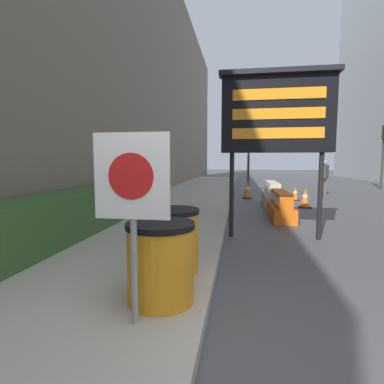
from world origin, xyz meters
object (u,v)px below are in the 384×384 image
at_px(jersey_barrier_cream, 272,195).
at_px(traffic_cone_far, 247,190).
at_px(barrel_drum_middle, 172,240).
at_px(message_board, 277,114).
at_px(jersey_barrier_orange_far, 281,207).
at_px(traffic_cone_mid, 305,198).
at_px(traffic_light_far_side, 384,143).
at_px(barrel_drum_foreground, 161,262).
at_px(warning_sign, 132,190).
at_px(traffic_cone_near, 295,193).
at_px(pedestrian_worker, 324,175).
at_px(traffic_light_near_curb, 249,133).

relative_size(jersey_barrier_cream, traffic_cone_far, 2.81).
bearing_deg(jersey_barrier_cream, barrel_drum_middle, -105.62).
relative_size(message_board, jersey_barrier_orange_far, 1.71).
bearing_deg(traffic_cone_mid, jersey_barrier_orange_far, -116.99).
bearing_deg(traffic_light_far_side, barrel_drum_middle, -121.06).
height_order(barrel_drum_foreground, traffic_cone_far, barrel_drum_foreground).
height_order(warning_sign, traffic_cone_near, warning_sign).
height_order(message_board, pedestrian_worker, message_board).
height_order(barrel_drum_foreground, pedestrian_worker, pedestrian_worker).
height_order(traffic_cone_far, pedestrian_worker, pedestrian_worker).
xyz_separation_m(message_board, traffic_cone_near, (1.62, 6.71, -2.35)).
xyz_separation_m(barrel_drum_middle, traffic_cone_mid, (3.24, 7.26, -0.23)).
xyz_separation_m(barrel_drum_middle, traffic_cone_far, (1.25, 9.76, -0.21)).
bearing_deg(traffic_cone_far, traffic_cone_mid, -51.62).
xyz_separation_m(traffic_cone_near, traffic_cone_far, (-2.02, 0.37, 0.09)).
distance_m(barrel_drum_foreground, traffic_light_near_curb, 13.00).
height_order(warning_sign, traffic_cone_far, warning_sign).
bearing_deg(traffic_cone_near, jersey_barrier_orange_far, -105.03).
relative_size(warning_sign, traffic_cone_far, 2.25).
xyz_separation_m(traffic_cone_near, traffic_light_far_side, (6.06, 6.11, 2.45)).
distance_m(barrel_drum_middle, traffic_light_far_side, 18.23).
relative_size(message_board, traffic_cone_far, 4.53).
xyz_separation_m(jersey_barrier_orange_far, pedestrian_worker, (2.81, 6.27, 0.67)).
bearing_deg(jersey_barrier_orange_far, traffic_light_near_curb, 96.38).
xyz_separation_m(jersey_barrier_cream, pedestrian_worker, (2.81, 3.77, 0.62)).
bearing_deg(barrel_drum_foreground, traffic_light_far_side, 60.56).
xyz_separation_m(barrel_drum_middle, traffic_light_near_curb, (1.35, 11.79, 2.53)).
distance_m(jersey_barrier_cream, pedestrian_worker, 4.74).
height_order(barrel_drum_foreground, warning_sign, warning_sign).
bearing_deg(traffic_cone_near, traffic_cone_far, 169.71).
bearing_deg(pedestrian_worker, warning_sign, -165.21).
height_order(traffic_cone_near, traffic_light_far_side, traffic_light_far_side).
bearing_deg(jersey_barrier_orange_far, pedestrian_worker, 65.84).
xyz_separation_m(warning_sign, traffic_light_far_side, (9.39, 16.89, 1.34)).
relative_size(traffic_cone_far, traffic_light_near_curb, 0.18).
distance_m(message_board, traffic_cone_near, 7.30).
height_order(traffic_cone_near, traffic_light_near_curb, traffic_light_near_curb).
bearing_deg(traffic_cone_far, message_board, -86.77).
bearing_deg(traffic_cone_far, barrel_drum_foreground, -96.31).
bearing_deg(jersey_barrier_cream, traffic_cone_near, 57.91).
bearing_deg(jersey_barrier_orange_far, barrel_drum_middle, -112.72).
bearing_deg(message_board, jersey_barrier_orange_far, 79.14).
bearing_deg(traffic_light_far_side, traffic_cone_mid, -126.46).
xyz_separation_m(jersey_barrier_cream, traffic_cone_far, (-0.85, 2.24, -0.02)).
bearing_deg(traffic_cone_near, jersey_barrier_cream, -122.09).
bearing_deg(pedestrian_worker, barrel_drum_middle, -167.35).
xyz_separation_m(traffic_cone_far, traffic_light_far_side, (8.08, 5.74, 2.36)).
distance_m(barrel_drum_foreground, traffic_cone_far, 10.73).
bearing_deg(jersey_barrier_orange_far, barrel_drum_foreground, -108.89).
height_order(jersey_barrier_cream, traffic_cone_near, jersey_barrier_cream).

